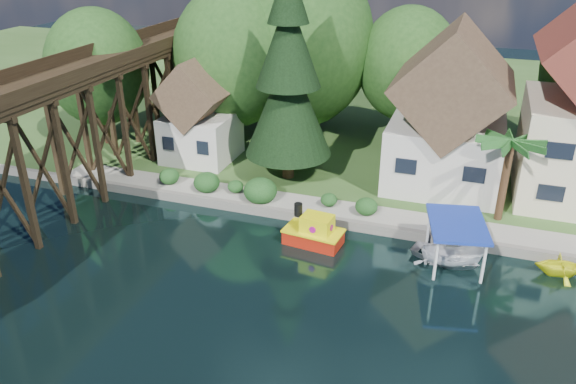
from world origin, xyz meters
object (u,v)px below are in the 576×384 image
tugboat (314,233)px  boat_yellow (561,263)px  boat_canopy (454,248)px  shed (200,117)px  house_left (449,119)px  boat_white_a (445,255)px  conifer (288,79)px  trestle_bridge (59,130)px  palm_tree (511,145)px

tugboat → boat_yellow: tugboat is taller
boat_canopy → boat_yellow: size_ratio=1.80×
shed → tugboat: 14.99m
boat_yellow → shed: bearing=62.7°
shed → boat_canopy: shed is taller
house_left → tugboat: size_ratio=3.07×
boat_white_a → conifer: bearing=74.3°
trestle_bridge → conifer: (12.49, 8.07, 2.32)m
boat_canopy → trestle_bridge: bearing=-178.6°
shed → boat_white_a: 21.16m
conifer → palm_tree: 14.67m
trestle_bridge → boat_yellow: bearing=3.1°
house_left → palm_tree: (3.85, -4.61, 0.21)m
palm_tree → boat_yellow: palm_tree is taller
palm_tree → boat_yellow: size_ratio=2.11×
trestle_bridge → house_left: bearing=25.2°
shed → palm_tree: shed is taller
conifer → tugboat: 11.11m
conifer → boat_white_a: (11.66, -7.08, -7.28)m
tugboat → boat_yellow: 13.42m
house_left → trestle_bridge: bearing=-154.8°
palm_tree → conifer: bearing=172.6°
trestle_bridge → boat_canopy: bearing=1.4°
trestle_bridge → shed: (5.00, 9.33, -1.52)m
shed → palm_tree: size_ratio=1.41×
palm_tree → tugboat: size_ratio=1.55×
trestle_bridge → tugboat: (16.69, 0.47, -4.61)m
tugboat → house_left: bearing=58.6°
boat_white_a → tugboat: bearing=109.6°
palm_tree → boat_canopy: bearing=-112.5°
trestle_bridge → boat_yellow: 30.46m
house_left → palm_tree: house_left is taller
conifer → boat_white_a: conifer is taller
shed → trestle_bridge: bearing=-118.2°
shed → boat_white_a: (19.15, -8.33, -3.43)m
conifer → boat_white_a: 15.46m
conifer → boat_canopy: 15.59m
tugboat → boat_white_a: size_ratio=0.94×
house_left → boat_canopy: size_ratio=2.33×
palm_tree → tugboat: (-10.17, -5.75, -4.61)m
tugboat → palm_tree: bearing=29.5°
boat_white_a → boat_yellow: boat_yellow is taller
shed → conifer: 8.51m
house_left → boat_yellow: house_left is taller
boat_canopy → boat_yellow: bearing=10.3°
conifer → tugboat: size_ratio=4.15×
conifer → tugboat: (4.20, -7.60, -6.93)m
shed → palm_tree: 22.13m
trestle_bridge → conifer: 15.05m
trestle_bridge → boat_white_a: trestle_bridge is taller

